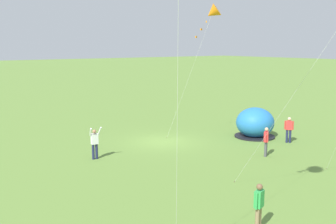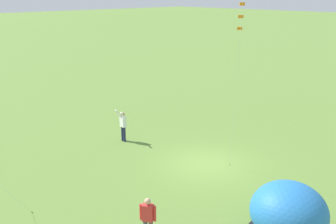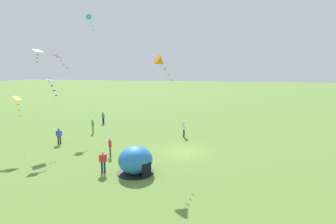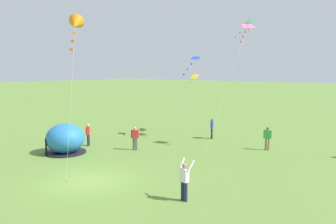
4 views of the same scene
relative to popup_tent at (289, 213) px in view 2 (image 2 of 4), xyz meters
name	(u,v)px [view 2 (image 2 of 4)]	position (x,y,z in m)	size (l,w,h in m)	color
ground_plane	(206,164)	(6.04, -2.68, -1.00)	(300.00, 300.00, 0.00)	olive
popup_tent	(289,213)	(0.00, 0.00, 0.00)	(2.81, 2.81, 2.10)	#2672BF
person_strolling	(148,218)	(3.19, 3.69, -0.03)	(0.51, 0.41, 1.72)	#4C4C51
person_arms_raised	(123,125)	(11.50, -1.63, 0.00)	(0.68, 0.51, 1.89)	#1E2347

